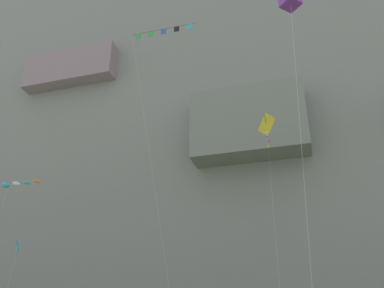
% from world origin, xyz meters
% --- Properties ---
extents(cliff_face, '(180.00, 29.56, 76.42)m').
position_xyz_m(cliff_face, '(-0.01, 57.35, 38.19)').
color(cliff_face, gray).
rests_on(cliff_face, ground).
extents(kite_banner_mid_center, '(7.24, 1.41, 33.02)m').
position_xyz_m(kite_banner_mid_center, '(-6.71, 30.23, 31.44)').
color(kite_banner_mid_center, black).
rests_on(kite_banner_mid_center, ground).
extents(kite_windsock_mid_right, '(4.14, 5.17, 19.53)m').
position_xyz_m(kite_windsock_mid_right, '(-25.30, 34.50, 18.88)').
color(kite_windsock_mid_right, '#38B2D1').
rests_on(kite_windsock_mid_right, ground).
extents(kite_diamond_low_right, '(1.98, 2.16, 23.77)m').
position_xyz_m(kite_diamond_low_right, '(2.77, 35.24, 22.14)').
color(kite_diamond_low_right, yellow).
rests_on(kite_diamond_low_right, ground).
extents(kite_diamond_high_center, '(1.31, 2.41, 11.83)m').
position_xyz_m(kite_diamond_high_center, '(-21.01, 31.30, 10.47)').
color(kite_diamond_high_center, '#38B2D1').
rests_on(kite_diamond_high_center, ground).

